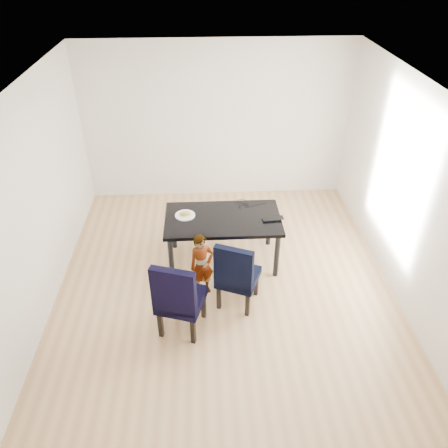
{
  "coord_description": "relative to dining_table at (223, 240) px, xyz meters",
  "views": [
    {
      "loc": [
        -0.25,
        -4.52,
        4.06
      ],
      "look_at": [
        0.0,
        0.2,
        0.85
      ],
      "focal_mm": 35.0,
      "sensor_mm": 36.0,
      "label": 1
    }
  ],
  "objects": [
    {
      "name": "laptop",
      "position": [
        0.68,
        -0.04,
        0.39
      ],
      "size": [
        0.31,
        0.22,
        0.02
      ],
      "primitive_type": "imported",
      "rotation": [
        0.0,
        0.0,
        3.23
      ],
      "color": "black",
      "rests_on": "dining_table"
    },
    {
      "name": "sandwich",
      "position": [
        -0.52,
        0.07,
        0.42
      ],
      "size": [
        0.17,
        0.12,
        0.06
      ],
      "primitive_type": "ellipsoid",
      "rotation": [
        0.0,
        0.0,
        0.29
      ],
      "color": "#AA923C",
      "rests_on": "plate"
    },
    {
      "name": "cable_tangle",
      "position": [
        0.32,
        0.28,
        0.38
      ],
      "size": [
        0.16,
        0.16,
        0.01
      ],
      "primitive_type": "torus",
      "rotation": [
        0.0,
        0.0,
        0.01
      ],
      "color": "black",
      "rests_on": "dining_table"
    },
    {
      "name": "wall_left",
      "position": [
        -2.25,
        -0.5,
        0.98
      ],
      "size": [
        0.01,
        5.0,
        2.7
      ],
      "primitive_type": "cube",
      "color": "white",
      "rests_on": "ground"
    },
    {
      "name": "wall_right",
      "position": [
        2.25,
        -0.5,
        0.98
      ],
      "size": [
        0.01,
        5.0,
        2.7
      ],
      "primitive_type": "cube",
      "color": "white",
      "rests_on": "ground"
    },
    {
      "name": "ceiling",
      "position": [
        0.0,
        -0.5,
        2.33
      ],
      "size": [
        4.5,
        5.0,
        0.01
      ],
      "primitive_type": "cube",
      "color": "white",
      "rests_on": "wall_back"
    },
    {
      "name": "wall_front",
      "position": [
        0.0,
        -3.0,
        0.98
      ],
      "size": [
        4.5,
        0.01,
        2.7
      ],
      "primitive_type": "cube",
      "color": "white",
      "rests_on": "ground"
    },
    {
      "name": "dining_table",
      "position": [
        0.0,
        0.0,
        0.0
      ],
      "size": [
        1.6,
        0.9,
        0.75
      ],
      "primitive_type": "cube",
      "color": "black",
      "rests_on": "floor"
    },
    {
      "name": "floor",
      "position": [
        0.0,
        -0.5,
        -0.38
      ],
      "size": [
        4.5,
        5.0,
        0.01
      ],
      "primitive_type": "cube",
      "color": "tan",
      "rests_on": "ground"
    },
    {
      "name": "chair_right",
      "position": [
        0.15,
        -0.85,
        0.12
      ],
      "size": [
        0.63,
        0.64,
        1.0
      ],
      "primitive_type": "cube",
      "rotation": [
        0.0,
        0.0,
        -0.39
      ],
      "color": "black",
      "rests_on": "floor"
    },
    {
      "name": "child",
      "position": [
        -0.31,
        -0.65,
        0.08
      ],
      "size": [
        0.39,
        0.33,
        0.91
      ],
      "primitive_type": "imported",
      "rotation": [
        0.0,
        0.0,
        0.38
      ],
      "color": "orange",
      "rests_on": "floor"
    },
    {
      "name": "plate",
      "position": [
        -0.52,
        0.08,
        0.38
      ],
      "size": [
        0.34,
        0.34,
        0.02
      ],
      "primitive_type": "cylinder",
      "rotation": [
        0.0,
        0.0,
        0.27
      ],
      "color": "white",
      "rests_on": "dining_table"
    },
    {
      "name": "wall_back",
      "position": [
        0.0,
        2.0,
        0.98
      ],
      "size": [
        4.5,
        0.01,
        2.7
      ],
      "primitive_type": "cube",
      "color": "white",
      "rests_on": "ground"
    },
    {
      "name": "chair_left",
      "position": [
        -0.55,
        -1.25,
        0.16
      ],
      "size": [
        0.64,
        0.66,
        1.06
      ],
      "primitive_type": "cube",
      "rotation": [
        0.0,
        0.0,
        -0.3
      ],
      "color": "black",
      "rests_on": "floor"
    }
  ]
}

